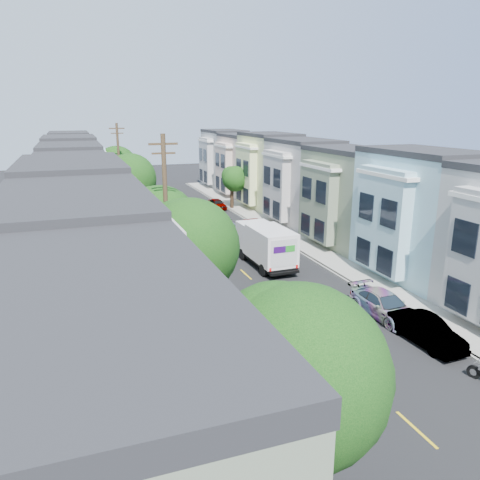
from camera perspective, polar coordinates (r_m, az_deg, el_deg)
The scene contains 26 objects.
ground at distance 28.45m, azimuth 4.97°, elevation -8.06°, with size 160.00×160.00×0.00m, color black.
road_slab at distance 41.76m, azimuth -3.58°, elevation -0.32°, with size 12.00×70.00×0.02m, color black.
curb_left at distance 40.57m, azimuth -11.81°, elevation -1.00°, with size 0.30×70.00×0.15m, color gray.
curb_right at distance 43.74m, azimuth 4.05°, elevation 0.48°, with size 0.30×70.00×0.15m, color gray.
sidewalk_left at distance 40.43m, azimuth -13.63°, elevation -1.17°, with size 2.60×70.00×0.15m, color gray.
sidewalk_right at distance 44.26m, azimuth 5.60°, elevation 0.63°, with size 2.60×70.00×0.15m, color gray.
centerline at distance 41.77m, azimuth -3.58°, elevation -0.33°, with size 0.12×70.00×0.01m, color gold.
townhouse_row_left at distance 40.28m, azimuth -19.00°, elevation -1.76°, with size 5.00×70.00×8.50m, color gray.
townhouse_row_right at distance 45.99m, azimuth 9.89°, elevation 0.94°, with size 5.00×70.00×8.50m, color gray.
tree_a at distance 12.23m, azimuth 6.56°, elevation -16.16°, with size 4.70×4.70×7.28m.
tree_b at distance 21.81m, azimuth -6.30°, elevation -0.95°, with size 4.60×4.60×7.52m.
tree_c at distance 29.40m, azimuth -9.86°, elevation 2.01°, with size 4.70×4.70×6.97m.
tree_d at distance 43.27m, azimuth -13.29°, elevation 7.22°, with size 4.56×4.56×7.76m.
tree_e at distance 56.07m, azimuth -14.86°, elevation 8.63°, with size 4.70×4.70×7.57m.
tree_far_r at distance 55.82m, azimuth -0.72°, elevation 7.42°, with size 3.04×3.04×5.13m.
utility_pole_near at distance 26.81m, azimuth -8.94°, elevation 1.96°, with size 1.60×0.26×10.00m.
utility_pole_far at distance 52.25m, azimuth -14.46°, elevation 8.15°, with size 1.60×0.26×10.00m.
fedex_truck at distance 35.06m, azimuth 3.15°, elevation -0.48°, with size 2.47×6.42×3.08m.
lead_sedan at distance 42.49m, azimuth -1.28°, elevation 1.00°, with size 2.08×4.94×1.48m, color black.
parked_left_b at distance 19.95m, azimuth 1.44°, elevation -16.57°, with size 2.43×5.26×1.46m, color black.
parked_left_c at distance 27.87m, azimuth -5.46°, elevation -7.03°, with size 1.47×4.17×1.39m, color #9E9E9E.
parked_left_d at distance 39.24m, azimuth -9.91°, elevation -0.56°, with size 1.58×4.13×1.34m, color #59250F.
parked_right_a at distance 25.55m, azimuth 21.76°, elevation -10.27°, with size 1.49×4.22×1.41m, color #44474B.
parked_right_b at distance 27.93m, azimuth 17.17°, elevation -7.61°, with size 1.97×4.69×1.41m, color silver.
parked_right_c at distance 44.38m, azimuth 1.99°, elevation 1.61°, with size 1.72×4.50×1.46m, color black.
parked_right_d at distance 56.17m, azimuth -2.81°, elevation 4.40°, with size 1.44×3.77×1.22m, color black.
Camera 1 is at (-11.05, -23.67, 11.28)m, focal length 35.00 mm.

